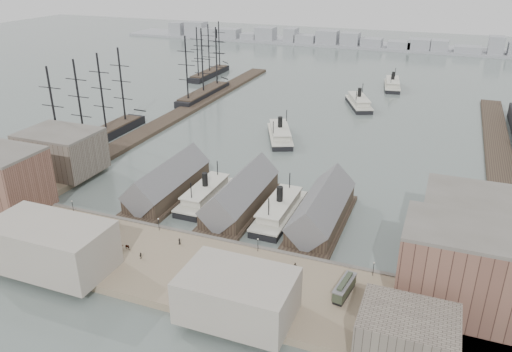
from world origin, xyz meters
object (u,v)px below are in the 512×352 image
at_px(tram, 344,288).
at_px(horse_cart_center, 124,247).
at_px(ferry_docked_west, 206,194).
at_px(horse_cart_right, 254,274).
at_px(horse_cart_left, 70,226).

bearing_deg(tram, horse_cart_center, -169.83).
bearing_deg(ferry_docked_west, horse_cart_right, -49.32).
bearing_deg(horse_cart_center, horse_cart_right, -76.42).
bearing_deg(horse_cart_center, horse_cart_left, 92.51).
xyz_separation_m(horse_cart_left, horse_cart_right, (57.24, -2.75, -0.08)).
height_order(ferry_docked_west, tram, ferry_docked_west).
xyz_separation_m(ferry_docked_west, horse_cart_right, (31.25, -36.35, 0.35)).
distance_m(ferry_docked_west, horse_cart_left, 42.49).
xyz_separation_m(ferry_docked_west, horse_cart_center, (-5.45, -37.16, 0.36)).
relative_size(ferry_docked_west, horse_cart_right, 6.06).
height_order(horse_cart_center, horse_cart_right, horse_cart_center).
bearing_deg(ferry_docked_west, tram, -33.55).
bearing_deg(tram, ferry_docked_west, 154.68).
bearing_deg(horse_cart_right, horse_cart_center, 73.36).
distance_m(ferry_docked_west, horse_cart_center, 37.56).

